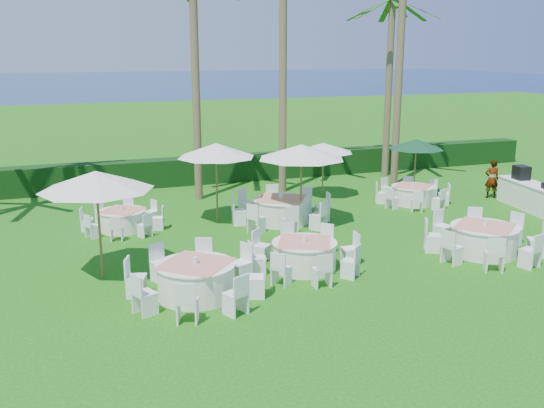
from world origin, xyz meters
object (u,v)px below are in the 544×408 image
(banquet_table_a, at_px, (196,279))
(banquet_table_f, at_px, (412,194))
(buffet_table, at_px, (539,198))
(umbrella_d, at_px, (323,148))
(banquet_table_d, at_px, (123,220))
(banquet_table_e, at_px, (281,210))
(staff_person, at_px, (492,179))
(umbrella_green, at_px, (416,144))
(umbrella_a, at_px, (96,181))
(banquet_table_b, at_px, (304,254))
(umbrella_b, at_px, (301,152))
(banquet_table_c, at_px, (484,239))
(umbrella_c, at_px, (216,150))

(banquet_table_a, distance_m, banquet_table_f, 12.02)
(buffet_table, bearing_deg, umbrella_d, 142.59)
(banquet_table_d, xyz_separation_m, banquet_table_e, (5.40, -0.94, 0.09))
(staff_person, bearing_deg, buffet_table, 115.17)
(banquet_table_d, distance_m, banquet_table_f, 11.27)
(umbrella_d, height_order, umbrella_green, umbrella_green)
(umbrella_a, bearing_deg, banquet_table_b, -12.94)
(umbrella_b, distance_m, buffet_table, 9.43)
(banquet_table_f, distance_m, umbrella_b, 5.92)
(banquet_table_c, height_order, umbrella_green, umbrella_green)
(umbrella_b, distance_m, staff_person, 9.20)
(banquet_table_d, relative_size, umbrella_d, 1.11)
(umbrella_green, bearing_deg, umbrella_b, -158.21)
(umbrella_a, xyz_separation_m, umbrella_green, (13.09, 5.36, -0.46))
(banquet_table_b, xyz_separation_m, umbrella_a, (-5.36, 1.23, 2.24))
(banquet_table_b, xyz_separation_m, buffet_table, (10.68, 2.69, 0.12))
(banquet_table_e, height_order, umbrella_b, umbrella_b)
(staff_person, bearing_deg, umbrella_c, 21.29)
(umbrella_c, bearing_deg, staff_person, -1.08)
(banquet_table_c, height_order, umbrella_a, umbrella_a)
(banquet_table_c, xyz_separation_m, banquet_table_d, (-9.90, 6.20, -0.09))
(banquet_table_d, xyz_separation_m, umbrella_b, (5.93, -1.46, 2.22))
(banquet_table_e, distance_m, umbrella_green, 7.16)
(banquet_table_d, xyz_separation_m, umbrella_a, (-1.02, -4.36, 2.29))
(banquet_table_c, relative_size, buffet_table, 0.77)
(banquet_table_e, relative_size, umbrella_green, 1.46)
(banquet_table_b, bearing_deg, umbrella_c, 101.08)
(banquet_table_a, xyz_separation_m, banquet_table_e, (4.33, 5.56, 0.01))
(umbrella_b, relative_size, umbrella_c, 1.06)
(banquet_table_c, bearing_deg, banquet_table_a, -178.06)
(banquet_table_c, xyz_separation_m, buffet_table, (5.11, 3.29, 0.09))
(umbrella_green, bearing_deg, umbrella_a, -157.74)
(umbrella_b, relative_size, buffet_table, 0.68)
(banquet_table_e, height_order, umbrella_c, umbrella_c)
(banquet_table_f, bearing_deg, staff_person, -3.68)
(banquet_table_a, distance_m, buffet_table, 14.41)
(umbrella_green, bearing_deg, umbrella_c, -172.54)
(banquet_table_a, height_order, staff_person, staff_person)
(umbrella_a, xyz_separation_m, umbrella_d, (9.42, 6.51, -0.59))
(banquet_table_e, relative_size, umbrella_a, 1.18)
(banquet_table_b, height_order, umbrella_b, umbrella_b)
(banquet_table_b, distance_m, banquet_table_e, 4.78)
(umbrella_c, height_order, umbrella_green, umbrella_c)
(banquet_table_e, relative_size, banquet_table_f, 1.25)
(umbrella_green, bearing_deg, staff_person, -25.93)
(umbrella_d, bearing_deg, umbrella_green, -17.51)
(banquet_table_b, distance_m, umbrella_green, 10.31)
(banquet_table_b, distance_m, staff_person, 11.78)
(banquet_table_c, xyz_separation_m, banquet_table_e, (-4.51, 5.26, 0.00))
(banquet_table_a, height_order, banquet_table_c, banquet_table_c)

